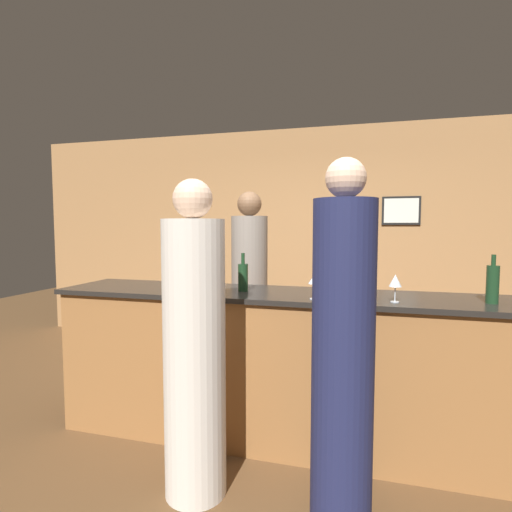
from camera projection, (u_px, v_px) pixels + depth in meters
ground_plane at (274, 439)px, 2.94m from camera, size 14.00×14.00×0.00m
back_wall at (315, 239)px, 5.10m from camera, size 8.00×0.08×2.80m
bar_counter at (274, 366)px, 2.90m from camera, size 3.23×0.65×1.09m
bartender at (250, 299)px, 3.72m from camera, size 0.33×0.33×1.88m
guest_0 at (343, 354)px, 2.09m from camera, size 0.33×0.33×1.91m
guest_1 at (194, 351)px, 2.29m from camera, size 0.36×0.36×1.83m
wine_bottle_0 at (493, 284)px, 2.44m from camera, size 0.07×0.07×0.30m
wine_bottle_1 at (243, 277)px, 2.91m from camera, size 0.07×0.07×0.28m
wine_glass_0 at (314, 280)px, 2.57m from camera, size 0.07×0.07×0.16m
wine_glass_1 at (365, 280)px, 2.63m from camera, size 0.07×0.07×0.16m
wine_glass_2 at (395, 281)px, 2.47m from camera, size 0.08×0.08×0.17m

